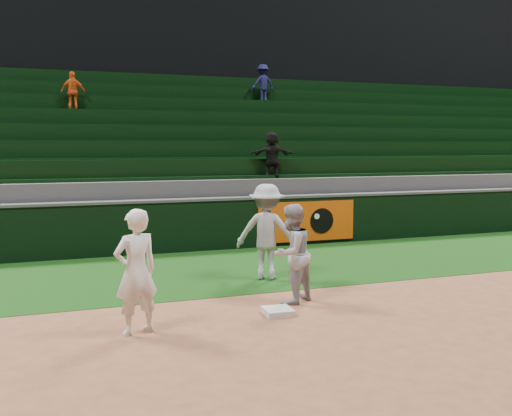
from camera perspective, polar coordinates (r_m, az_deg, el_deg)
The scene contains 9 objects.
ground at distance 8.82m, azimuth 0.91°, elevation -10.13°, with size 70.00×70.00×0.00m, color brown.
foul_grass at distance 11.59m, azimuth -4.33°, elevation -6.15°, with size 36.00×4.20×0.01m, color #0F330C.
upper_deck at distance 25.79m, azimuth -13.22°, elevation 13.90°, with size 40.00×12.00×12.00m, color black.
first_base at distance 8.57m, azimuth 2.21°, elevation -10.30°, with size 0.41×0.41×0.09m, color silver.
first_baseman at distance 7.71m, azimuth -11.92°, elevation -6.25°, with size 0.61×0.40×1.67m, color white.
baserunner at distance 9.05m, azimuth 3.57°, elevation -4.58°, with size 0.77×0.60×1.58m, color #A2A4AC.
base_coach at distance 10.59m, azimuth 1.09°, elevation -2.39°, with size 1.15×0.66×1.78m, color #A1A5AE.
field_wall at distance 13.59m, azimuth -6.70°, elevation -1.65°, with size 36.00×0.45×1.25m.
stadium_seating at distance 17.17m, azimuth -9.66°, elevation 3.52°, with size 36.00×5.95×5.17m.
Camera 1 is at (-2.97, -7.92, 2.48)m, focal length 40.00 mm.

